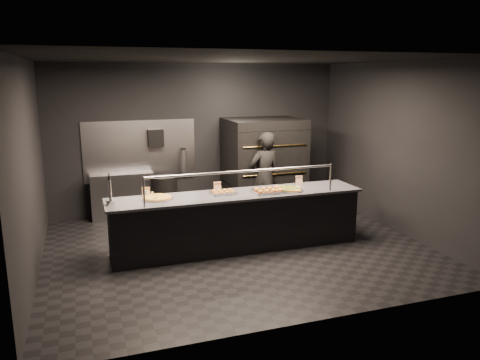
% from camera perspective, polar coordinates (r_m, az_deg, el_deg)
% --- Properties ---
extents(room, '(6.04, 6.00, 3.00)m').
position_cam_1_polar(room, '(7.36, -0.65, 2.76)').
color(room, black).
rests_on(room, ground).
extents(service_counter, '(4.10, 0.78, 1.37)m').
position_cam_1_polar(service_counter, '(7.57, -0.34, -5.01)').
color(service_counter, black).
rests_on(service_counter, ground).
extents(pizza_oven, '(1.50, 1.23, 1.91)m').
position_cam_1_polar(pizza_oven, '(9.58, 2.85, 1.83)').
color(pizza_oven, black).
rests_on(pizza_oven, ground).
extents(prep_shelf, '(1.20, 0.35, 0.90)m').
position_cam_1_polar(prep_shelf, '(9.47, -14.11, -1.87)').
color(prep_shelf, '#99999E').
rests_on(prep_shelf, ground).
extents(towel_dispenser, '(0.30, 0.20, 0.35)m').
position_cam_1_polar(towel_dispenser, '(9.41, -10.25, 5.05)').
color(towel_dispenser, black).
rests_on(towel_dispenser, room).
extents(fire_extinguisher, '(0.14, 0.14, 0.51)m').
position_cam_1_polar(fire_extinguisher, '(9.59, -6.90, 2.33)').
color(fire_extinguisher, '#B2B2B7').
rests_on(fire_extinguisher, room).
extents(beer_tap, '(0.13, 0.18, 0.50)m').
position_cam_1_polar(beer_tap, '(7.03, -15.53, -1.80)').
color(beer_tap, silver).
rests_on(beer_tap, service_counter).
extents(round_pizza, '(0.51, 0.51, 0.03)m').
position_cam_1_polar(round_pizza, '(7.25, -10.07, -2.13)').
color(round_pizza, silver).
rests_on(round_pizza, service_counter).
extents(slider_tray_a, '(0.44, 0.35, 0.06)m').
position_cam_1_polar(slider_tray_a, '(7.43, -2.05, -1.51)').
color(slider_tray_a, silver).
rests_on(slider_tray_a, service_counter).
extents(slider_tray_b, '(0.55, 0.44, 0.08)m').
position_cam_1_polar(slider_tray_b, '(7.52, 3.50, -1.30)').
color(slider_tray_b, silver).
rests_on(slider_tray_b, service_counter).
extents(square_pizza, '(0.52, 0.52, 0.05)m').
position_cam_1_polar(square_pizza, '(7.70, 5.79, -1.11)').
color(square_pizza, silver).
rests_on(square_pizza, service_counter).
extents(condiment_jar, '(0.15, 0.06, 0.10)m').
position_cam_1_polar(condiment_jar, '(7.40, -11.17, -1.64)').
color(condiment_jar, silver).
rests_on(condiment_jar, service_counter).
extents(tent_cards, '(2.74, 0.04, 0.15)m').
position_cam_1_polar(tent_cards, '(7.64, -2.01, -0.71)').
color(tent_cards, white).
rests_on(tent_cards, service_counter).
extents(trash_bin, '(0.50, 0.50, 0.83)m').
position_cam_1_polar(trash_bin, '(9.34, -9.17, -2.07)').
color(trash_bin, black).
rests_on(trash_bin, ground).
extents(worker, '(0.69, 0.52, 1.73)m').
position_cam_1_polar(worker, '(8.92, 3.00, 0.36)').
color(worker, black).
rests_on(worker, ground).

